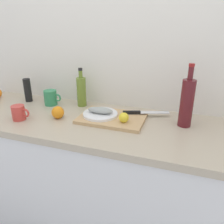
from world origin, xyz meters
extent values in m
cube|color=white|center=(0.00, 0.33, 1.25)|extent=(3.20, 0.05, 2.50)
cube|color=white|center=(0.00, 0.00, 0.43)|extent=(2.00, 0.58, 0.86)
cube|color=#B7A88E|center=(0.00, 0.00, 0.88)|extent=(2.00, 0.60, 0.04)
cube|color=tan|center=(0.06, 0.05, 0.91)|extent=(0.39, 0.27, 0.02)
cylinder|color=white|center=(-0.01, 0.04, 0.93)|extent=(0.21, 0.21, 0.01)
ellipsoid|color=#999E99|center=(-0.01, 0.04, 0.95)|extent=(0.16, 0.07, 0.04)
cube|color=silver|center=(0.30, 0.17, 0.93)|extent=(0.18, 0.09, 0.00)
cube|color=black|center=(0.17, 0.13, 0.93)|extent=(0.11, 0.06, 0.02)
sphere|color=yellow|center=(0.15, -0.01, 0.95)|extent=(0.06, 0.06, 0.06)
cylinder|color=olive|center=(-0.22, 0.21, 1.00)|extent=(0.06, 0.06, 0.20)
cylinder|color=olive|center=(-0.22, 0.21, 1.13)|extent=(0.03, 0.03, 0.05)
cylinder|color=black|center=(-0.22, 0.21, 1.16)|extent=(0.03, 0.03, 0.02)
cylinder|color=#59191E|center=(0.48, 0.10, 1.04)|extent=(0.07, 0.07, 0.27)
cylinder|color=#59191E|center=(0.48, 0.10, 1.21)|extent=(0.03, 0.03, 0.07)
cylinder|color=maroon|center=(0.48, 0.10, 1.25)|extent=(0.03, 0.03, 0.02)
cylinder|color=#338C59|center=(-0.44, 0.15, 0.95)|extent=(0.09, 0.09, 0.11)
torus|color=#338C59|center=(-0.38, 0.15, 0.96)|extent=(0.06, 0.01, 0.06)
cylinder|color=#CC3F38|center=(-0.48, -0.13, 0.94)|extent=(0.08, 0.08, 0.09)
torus|color=#CC3F38|center=(-0.42, -0.13, 0.95)|extent=(0.06, 0.01, 0.06)
sphere|color=orange|center=(-0.26, -0.04, 0.94)|extent=(0.08, 0.08, 0.08)
cylinder|color=black|center=(-0.64, 0.17, 0.99)|extent=(0.05, 0.05, 0.17)
camera|label=1|loc=(0.47, -1.15, 1.47)|focal=36.31mm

